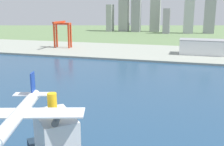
# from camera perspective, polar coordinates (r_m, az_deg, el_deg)

# --- Properties ---
(ground_plane) EXTENTS (2400.00, 2400.00, 0.00)m
(ground_plane) POSITION_cam_1_polar(r_m,az_deg,el_deg) (223.56, 3.38, -3.59)
(ground_plane) COLOR #607C4F
(water_bay) EXTENTS (840.00, 360.00, 0.15)m
(water_bay) POSITION_cam_1_polar(r_m,az_deg,el_deg) (168.98, -1.25, -9.33)
(water_bay) COLOR navy
(water_bay) RESTS_ON ground
(industrial_pier) EXTENTS (840.00, 140.00, 2.50)m
(industrial_pier) POSITION_cam_1_polar(r_m,az_deg,el_deg) (406.35, 9.43, 4.21)
(industrial_pier) COLOR #959B8E
(industrial_pier) RESTS_ON ground
(airplane_landing) EXTENTS (41.89, 44.49, 13.22)m
(airplane_landing) POSITION_cam_1_polar(r_m,az_deg,el_deg) (94.04, -18.60, -8.08)
(airplane_landing) COLOR silver
(port_crane_red) EXTENTS (26.99, 39.23, 41.63)m
(port_crane_red) POSITION_cam_1_polar(r_m,az_deg,el_deg) (443.67, -10.30, 9.01)
(port_crane_red) COLOR red
(port_crane_red) RESTS_ON industrial_pier
(warehouse_main) EXTENTS (62.77, 29.48, 20.20)m
(warehouse_main) POSITION_cam_1_polar(r_m,az_deg,el_deg) (395.80, 18.28, 5.13)
(warehouse_main) COLOR white
(warehouse_main) RESTS_ON industrial_pier
(distant_skyline) EXTENTS (277.94, 62.87, 143.91)m
(distant_skyline) POSITION_cam_1_polar(r_m,az_deg,el_deg) (748.35, 9.00, 12.99)
(distant_skyline) COLOR #9FA3A2
(distant_skyline) RESTS_ON ground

